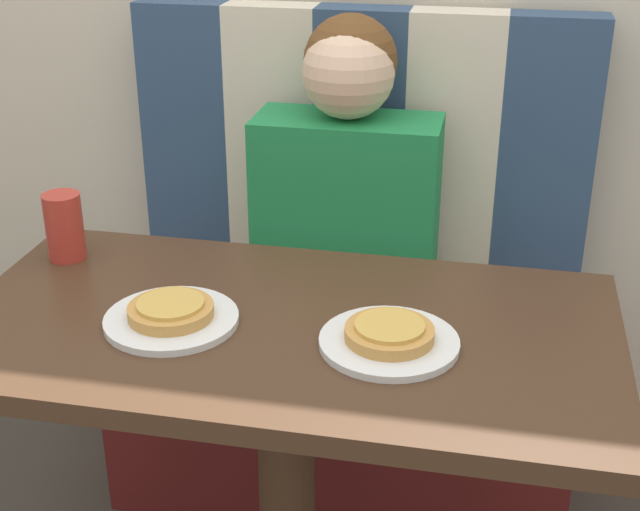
% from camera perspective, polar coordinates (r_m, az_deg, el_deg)
% --- Properties ---
extents(booth_seat, '(1.05, 0.46, 0.44)m').
position_cam_1_polar(booth_seat, '(2.20, 1.54, -9.53)').
color(booth_seat, '#5B1919').
rests_on(booth_seat, ground_plane).
extents(booth_backrest, '(1.05, 0.09, 0.70)m').
position_cam_1_polar(booth_backrest, '(2.11, 2.62, 6.19)').
color(booth_backrest, navy).
rests_on(booth_backrest, booth_seat).
extents(dining_table, '(1.07, 0.57, 0.76)m').
position_cam_1_polar(dining_table, '(1.50, -2.25, -8.08)').
color(dining_table, '#422B1C').
rests_on(dining_table, ground_plane).
extents(person, '(0.40, 0.22, 0.71)m').
position_cam_1_polar(person, '(1.94, 1.75, 4.63)').
color(person, '#1E8447').
rests_on(person, booth_seat).
extents(plate_left, '(0.22, 0.22, 0.01)m').
position_cam_1_polar(plate_left, '(1.45, -9.49, -4.07)').
color(plate_left, white).
rests_on(plate_left, dining_table).
extents(plate_right, '(0.22, 0.22, 0.01)m').
position_cam_1_polar(plate_right, '(1.37, 4.44, -5.55)').
color(plate_right, white).
rests_on(plate_right, dining_table).
extents(pizza_left, '(0.14, 0.14, 0.03)m').
position_cam_1_polar(pizza_left, '(1.44, -9.54, -3.44)').
color(pizza_left, '#C68E47').
rests_on(pizza_left, plate_left).
extents(pizza_right, '(0.14, 0.14, 0.03)m').
position_cam_1_polar(pizza_right, '(1.36, 4.47, -4.91)').
color(pizza_right, '#C68E47').
rests_on(pizza_right, plate_right).
extents(drinking_cup, '(0.07, 0.07, 0.13)m').
position_cam_1_polar(drinking_cup, '(1.70, -16.05, 1.80)').
color(drinking_cup, '#B23328').
rests_on(drinking_cup, dining_table).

